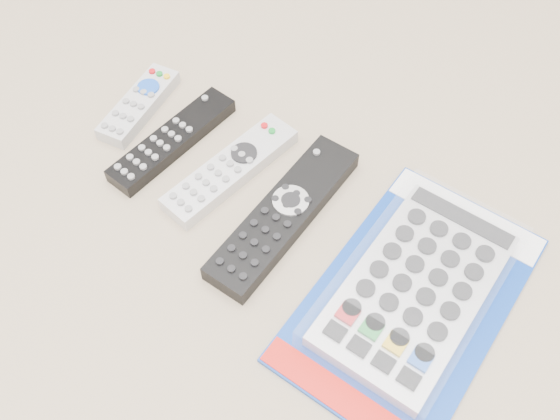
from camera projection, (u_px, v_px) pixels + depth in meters
The scene contains 5 objects.
remote_small_grey at pixel (139, 105), 0.83m from camera, with size 0.06×0.14×0.02m.
remote_slim_black at pixel (172, 140), 0.80m from camera, with size 0.07×0.20×0.02m.
remote_silver_dvd at pixel (230, 169), 0.77m from camera, with size 0.09×0.20×0.02m.
remote_large_black at pixel (284, 214), 0.73m from camera, with size 0.07×0.24×0.03m.
jumbo_remote_packaged at pixel (416, 288), 0.67m from camera, with size 0.21×0.32×0.04m.
Camera 1 is at (0.25, -0.36, 0.61)m, focal length 40.00 mm.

